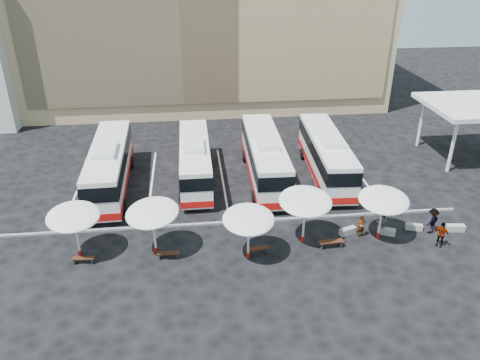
{
  "coord_description": "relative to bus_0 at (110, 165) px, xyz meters",
  "views": [
    {
      "loc": [
        -2.49,
        -28.15,
        18.09
      ],
      "look_at": [
        1.0,
        3.0,
        2.2
      ],
      "focal_mm": 35.0,
      "sensor_mm": 36.0,
      "label": 1
    }
  ],
  "objects": [
    {
      "name": "sunshade_1",
      "position": [
        4.04,
        -9.62,
        0.94
      ],
      "size": [
        4.49,
        4.51,
        3.54
      ],
      "rotation": [
        0.0,
        0.0,
        -0.43
      ],
      "color": "white",
      "rests_on": "ground"
    },
    {
      "name": "sunshade_2",
      "position": [
        9.96,
        -10.86,
        0.82
      ],
      "size": [
        3.26,
        3.3,
        3.4
      ],
      "rotation": [
        0.0,
        0.0,
        0.01
      ],
      "color": "white",
      "rests_on": "ground"
    },
    {
      "name": "conc_bench_3",
      "position": [
        24.85,
        -9.36,
        -1.83
      ],
      "size": [
        1.31,
        0.58,
        0.48
      ],
      "primitive_type": "cube",
      "rotation": [
        0.0,
        0.0,
        -0.13
      ],
      "color": "gray",
      "rests_on": "ground"
    },
    {
      "name": "passenger_2",
      "position": [
        22.82,
        -10.96,
        -1.16
      ],
      "size": [
        1.09,
        1.02,
        1.8
      ],
      "primitive_type": "imported",
      "rotation": [
        0.0,
        0.0,
        -0.71
      ],
      "color": "black",
      "rests_on": "ground"
    },
    {
      "name": "wood_bench_2",
      "position": [
        10.59,
        -10.54,
        -1.7
      ],
      "size": [
        1.61,
        0.63,
        0.48
      ],
      "rotation": [
        0.0,
        0.0,
        0.14
      ],
      "color": "black",
      "rests_on": "ground"
    },
    {
      "name": "bus_0",
      "position": [
        0.0,
        0.0,
        0.0
      ],
      "size": [
        3.23,
        12.79,
        4.04
      ],
      "rotation": [
        0.0,
        0.0,
        0.03
      ],
      "color": "white",
      "rests_on": "ground"
    },
    {
      "name": "wood_bench_1",
      "position": [
        4.87,
        -10.37,
        -1.73
      ],
      "size": [
        1.45,
        0.45,
        0.44
      ],
      "rotation": [
        0.0,
        0.0,
        -0.05
      ],
      "color": "black",
      "rests_on": "ground"
    },
    {
      "name": "conc_bench_1",
      "position": [
        19.85,
        -9.23,
        -1.83
      ],
      "size": [
        1.28,
        0.88,
        0.46
      ],
      "primitive_type": "cube",
      "rotation": [
        0.0,
        0.0,
        -0.43
      ],
      "color": "gray",
      "rests_on": "ground"
    },
    {
      "name": "ground",
      "position": [
        9.19,
        -7.12,
        -2.06
      ],
      "size": [
        120.0,
        120.0,
        0.0
      ],
      "primitive_type": "plane",
      "color": "black",
      "rests_on": "ground"
    },
    {
      "name": "passenger_0",
      "position": [
        17.95,
        -9.31,
        -1.26
      ],
      "size": [
        0.64,
        0.47,
        1.61
      ],
      "primitive_type": "imported",
      "rotation": [
        0.0,
        0.0,
        0.15
      ],
      "color": "black",
      "rests_on": "ground"
    },
    {
      "name": "sunshade_4",
      "position": [
        19.13,
        -9.57,
        0.9
      ],
      "size": [
        4.05,
        4.08,
        3.49
      ],
      "rotation": [
        0.0,
        0.0,
        -0.25
      ],
      "color": "white",
      "rests_on": "ground"
    },
    {
      "name": "bus_3",
      "position": [
        18.09,
        0.31,
        -0.04
      ],
      "size": [
        3.44,
        12.59,
        3.95
      ],
      "rotation": [
        0.0,
        0.0,
        -0.06
      ],
      "color": "white",
      "rests_on": "ground"
    },
    {
      "name": "sunshade_3",
      "position": [
        13.88,
        -9.43,
        1.05
      ],
      "size": [
        3.67,
        3.72,
        3.67
      ],
      "rotation": [
        0.0,
        0.0,
        -0.05
      ],
      "color": "white",
      "rests_on": "ground"
    },
    {
      "name": "bus_2",
      "position": [
        12.77,
        0.25,
        0.01
      ],
      "size": [
        3.24,
        12.86,
        4.06
      ],
      "rotation": [
        0.0,
        0.0,
        -0.03
      ],
      "color": "white",
      "rests_on": "ground"
    },
    {
      "name": "bay_lines",
      "position": [
        9.19,
        0.88,
        -2.06
      ],
      "size": [
        24.15,
        12.0,
        0.01
      ],
      "color": "white",
      "rests_on": "ground"
    },
    {
      "name": "wood_bench_0",
      "position": [
        -0.46,
        -10.29,
        -1.74
      ],
      "size": [
        1.4,
        0.46,
        0.42
      ],
      "rotation": [
        0.0,
        0.0,
        -0.07
      ],
      "color": "black",
      "rests_on": "ground"
    },
    {
      "name": "sunshade_0",
      "position": [
        -0.84,
        -9.4,
        0.86
      ],
      "size": [
        4.15,
        4.17,
        3.44
      ],
      "rotation": [
        0.0,
        0.0,
        0.31
      ],
      "color": "white",
      "rests_on": "ground"
    },
    {
      "name": "wood_bench_3",
      "position": [
        15.57,
        -10.36,
        -1.67
      ],
      "size": [
        1.68,
        0.54,
        0.51
      ],
      "rotation": [
        0.0,
        0.0,
        0.06
      ],
      "color": "black",
      "rests_on": "ground"
    },
    {
      "name": "curb_divider",
      "position": [
        9.19,
        -6.62,
        -1.99
      ],
      "size": [
        34.0,
        0.25,
        0.15
      ],
      "primitive_type": "cube",
      "color": "black",
      "rests_on": "ground"
    },
    {
      "name": "bus_1",
      "position": [
        6.91,
        0.7,
        -0.17
      ],
      "size": [
        2.77,
        11.71,
        3.72
      ],
      "rotation": [
        0.0,
        0.0,
        -0.0
      ],
      "color": "white",
      "rests_on": "ground"
    },
    {
      "name": "conc_bench_2",
      "position": [
        22.03,
        -8.87,
        -1.85
      ],
      "size": [
        1.2,
        0.71,
        0.43
      ],
      "primitive_type": "cube",
      "rotation": [
        0.0,
        0.0,
        -0.31
      ],
      "color": "gray",
      "rests_on": "ground"
    },
    {
      "name": "conc_bench_0",
      "position": [
        17.19,
        -8.9,
        -1.83
      ],
      "size": [
        1.29,
        0.79,
        0.46
      ],
      "primitive_type": "cube",
      "rotation": [
        0.0,
        0.0,
        0.33
      ],
      "color": "gray",
      "rests_on": "ground"
    },
    {
      "name": "passenger_3",
      "position": [
        23.01,
        -9.33,
        -1.13
      ],
      "size": [
        1.39,
        1.2,
        1.87
      ],
      "primitive_type": "imported",
      "rotation": [
        0.0,
        0.0,
        3.66
      ],
      "color": "black",
      "rests_on": "ground"
    },
    {
      "name": "passenger_1",
      "position": [
        19.58,
        -8.99,
        -1.28
      ],
      "size": [
        0.94,
        0.86,
        1.58
      ],
      "primitive_type": "imported",
      "rotation": [
        0.0,
        0.0,
        2.71
      ],
      "color": "black",
      "rests_on": "ground"
    }
  ]
}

